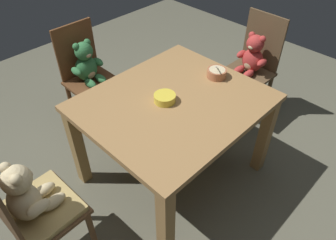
{
  "coord_description": "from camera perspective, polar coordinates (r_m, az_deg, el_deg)",
  "views": [
    {
      "loc": [
        -1.16,
        -1.1,
        1.93
      ],
      "look_at": [
        0.0,
        0.05,
        0.51
      ],
      "focal_mm": 33.92,
      "sensor_mm": 36.0,
      "label": 1
    }
  ],
  "objects": [
    {
      "name": "porridge_bowl_terracotta_near_right",
      "position": [
        2.25,
        8.77,
        8.37
      ],
      "size": [
        0.14,
        0.14,
        0.13
      ],
      "color": "#B26A46",
      "rests_on": "dining_table"
    },
    {
      "name": "teddy_chair_near_left",
      "position": [
        1.81,
        -23.44,
        -13.64
      ],
      "size": [
        0.38,
        0.41,
        0.92
      ],
      "rotation": [
        0.0,
        0.0,
        0.03
      ],
      "color": "brown",
      "rests_on": "ground_plane"
    },
    {
      "name": "porridge_bowl_yellow_center",
      "position": [
        1.99,
        -0.58,
        3.99
      ],
      "size": [
        0.14,
        0.14,
        0.05
      ],
      "color": "yellow",
      "rests_on": "dining_table"
    },
    {
      "name": "dining_table",
      "position": [
        2.09,
        0.98,
        1.08
      ],
      "size": [
        1.12,
        0.97,
        0.7
      ],
      "color": "#9E7444",
      "rests_on": "ground_plane"
    },
    {
      "name": "teddy_chair_near_right",
      "position": [
        2.82,
        14.78,
        10.07
      ],
      "size": [
        0.4,
        0.39,
        0.92
      ],
      "rotation": [
        0.0,
        0.0,
        3.12
      ],
      "color": "brown",
      "rests_on": "ground_plane"
    },
    {
      "name": "ground_plane",
      "position": [
        2.52,
        0.82,
        -9.57
      ],
      "size": [
        5.2,
        5.2,
        0.04
      ],
      "color": "#5E5D4B"
    },
    {
      "name": "teddy_chair_far_center",
      "position": [
        2.69,
        -14.27,
        8.66
      ],
      "size": [
        0.38,
        0.38,
        0.9
      ],
      "rotation": [
        0.0,
        0.0,
        -1.58
      ],
      "color": "brown",
      "rests_on": "ground_plane"
    }
  ]
}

